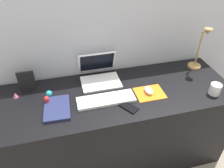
% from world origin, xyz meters
% --- Properties ---
extents(ground_plane, '(6.00, 6.00, 0.00)m').
position_xyz_m(ground_plane, '(0.00, 0.00, 0.00)').
color(ground_plane, gray).
extents(back_wall, '(2.97, 0.05, 1.39)m').
position_xyz_m(back_wall, '(0.00, 0.35, 0.69)').
color(back_wall, '#B2B7C1').
rests_on(back_wall, ground_plane).
extents(desk, '(1.77, 0.62, 0.74)m').
position_xyz_m(desk, '(0.00, 0.00, 0.37)').
color(desk, black).
rests_on(desk, ground_plane).
extents(laptop, '(0.30, 0.28, 0.20)m').
position_xyz_m(laptop, '(-0.09, 0.21, 0.79)').
color(laptop, white).
rests_on(laptop, desk).
extents(keyboard, '(0.41, 0.13, 0.02)m').
position_xyz_m(keyboard, '(-0.09, -0.06, 0.75)').
color(keyboard, white).
rests_on(keyboard, desk).
extents(mousepad, '(0.21, 0.17, 0.00)m').
position_xyz_m(mousepad, '(0.24, -0.06, 0.74)').
color(mousepad, orange).
rests_on(mousepad, desk).
extents(mouse, '(0.06, 0.10, 0.03)m').
position_xyz_m(mouse, '(0.23, -0.05, 0.76)').
color(mouse, white).
rests_on(mouse, mousepad).
extents(cell_phone, '(0.12, 0.14, 0.01)m').
position_xyz_m(cell_phone, '(0.04, -0.17, 0.74)').
color(cell_phone, black).
rests_on(cell_phone, desk).
extents(desk_lamp, '(0.11, 0.14, 0.37)m').
position_xyz_m(desk_lamp, '(0.75, 0.16, 0.92)').
color(desk_lamp, '#A5844C').
rests_on(desk_lamp, desk).
extents(notebook_pad, '(0.18, 0.25, 0.02)m').
position_xyz_m(notebook_pad, '(-0.43, -0.07, 0.75)').
color(notebook_pad, navy).
rests_on(notebook_pad, desk).
extents(picture_frame, '(0.12, 0.02, 0.15)m').
position_xyz_m(picture_frame, '(-0.63, 0.22, 0.81)').
color(picture_frame, black).
rests_on(picture_frame, desk).
extents(coffee_mug, '(0.08, 0.08, 0.08)m').
position_xyz_m(coffee_mug, '(0.69, -0.18, 0.78)').
color(coffee_mug, white).
rests_on(coffee_mug, desk).
extents(toy_figurine_red, '(0.04, 0.04, 0.06)m').
position_xyz_m(toy_figurine_red, '(-0.50, 0.01, 0.77)').
color(toy_figurine_red, red).
rests_on(toy_figurine_red, desk).
extents(toy_figurine_pink, '(0.04, 0.04, 0.04)m').
position_xyz_m(toy_figurine_pink, '(-0.72, 0.13, 0.76)').
color(toy_figurine_pink, pink).
rests_on(toy_figurine_pink, desk).
extents(toy_figurine_cyan, '(0.04, 0.04, 0.05)m').
position_xyz_m(toy_figurine_cyan, '(-0.48, 0.08, 0.76)').
color(toy_figurine_cyan, '#28B7CC').
rests_on(toy_figurine_cyan, desk).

